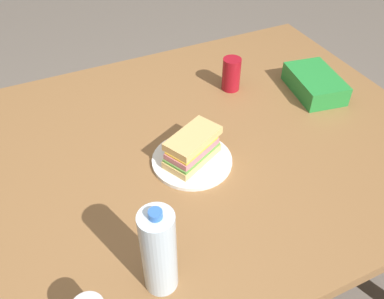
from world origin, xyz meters
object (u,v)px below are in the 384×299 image
(chip_bag, at_px, (315,83))
(sandwich, at_px, (192,148))
(water_bottle_tall, at_px, (159,252))
(dining_table, at_px, (162,171))
(soda_can_red, at_px, (231,74))
(paper_plate, at_px, (192,160))

(chip_bag, bearing_deg, sandwich, 114.07)
(water_bottle_tall, bearing_deg, dining_table, 68.53)
(soda_can_red, bearing_deg, paper_plate, -134.97)
(paper_plate, bearing_deg, water_bottle_tall, -125.08)
(sandwich, bearing_deg, dining_table, 137.10)
(sandwich, height_order, soda_can_red, soda_can_red)
(soda_can_red, distance_m, chip_bag, 0.30)
(soda_can_red, bearing_deg, dining_table, -148.74)
(dining_table, relative_size, water_bottle_tall, 7.05)
(water_bottle_tall, bearing_deg, soda_can_red, 49.85)
(paper_plate, xyz_separation_m, water_bottle_tall, (-0.23, -0.33, 0.11))
(paper_plate, xyz_separation_m, soda_can_red, (0.30, 0.30, 0.05))
(dining_table, bearing_deg, chip_bag, 6.81)
(dining_table, xyz_separation_m, sandwich, (0.07, -0.07, 0.13))
(sandwich, xyz_separation_m, chip_bag, (0.56, 0.14, -0.02))
(chip_bag, distance_m, water_bottle_tall, 0.92)
(sandwich, bearing_deg, water_bottle_tall, -125.10)
(paper_plate, xyz_separation_m, chip_bag, (0.56, 0.15, 0.03))
(dining_table, height_order, chip_bag, chip_bag)
(chip_bag, relative_size, water_bottle_tall, 0.92)
(dining_table, relative_size, soda_can_red, 14.42)
(dining_table, bearing_deg, sandwich, -42.90)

